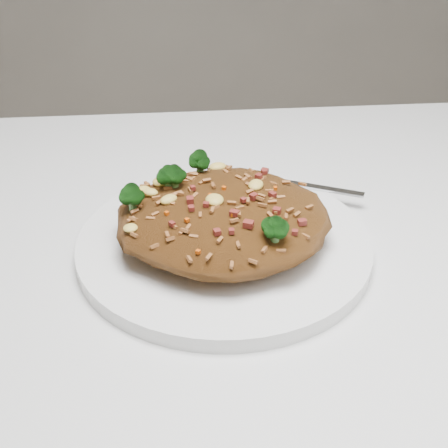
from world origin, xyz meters
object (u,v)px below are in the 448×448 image
at_px(dining_table, 327,373).
at_px(fried_rice, 223,211).
at_px(plate, 224,244).
at_px(fork, 293,183).

height_order(dining_table, fried_rice, fried_rice).
xyz_separation_m(plate, fork, (0.08, 0.09, 0.01)).
distance_m(dining_table, fried_rice, 0.17).
distance_m(dining_table, plate, 0.15).
relative_size(dining_table, fried_rice, 6.40).
height_order(dining_table, plate, plate).
xyz_separation_m(dining_table, fork, (-0.01, 0.16, 0.11)).
xyz_separation_m(dining_table, fried_rice, (-0.09, 0.07, 0.13)).
bearing_deg(dining_table, fork, 92.88).
distance_m(fried_rice, fork, 0.12).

